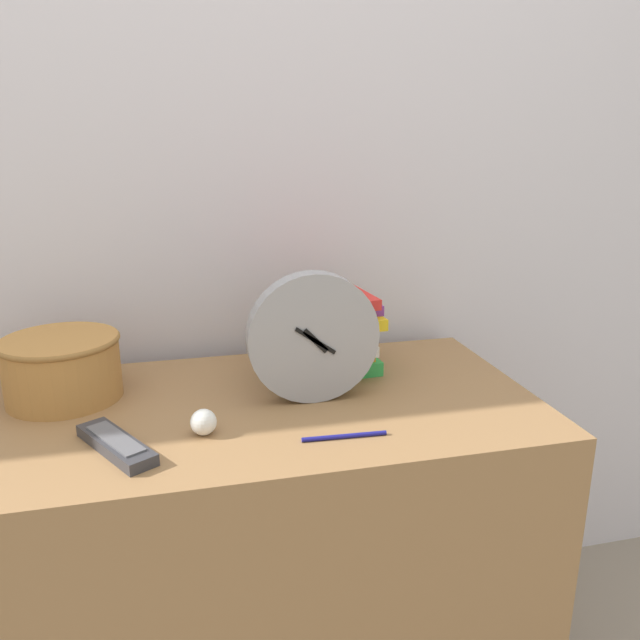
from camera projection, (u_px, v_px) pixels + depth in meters
name	position (u px, v px, depth m)	size (l,w,h in m)	color
wall_back	(186.00, 159.00, 1.38)	(6.00, 0.04, 2.40)	silver
desk	(217.00, 575.00, 1.29)	(1.28, 0.57, 0.75)	olive
desk_clock	(313.00, 338.00, 1.18)	(0.25, 0.04, 0.25)	#99999E
book_stack	(326.00, 332.00, 1.34)	(0.24, 0.19, 0.18)	green
basket	(62.00, 366.00, 1.21)	(0.23, 0.23, 0.12)	#B27A3D
tv_remote	(116.00, 444.00, 1.02)	(0.14, 0.19, 0.02)	#333338
crumpled_paper_ball	(203.00, 422.00, 1.07)	(0.05, 0.05, 0.05)	white
pen	(344.00, 436.00, 1.06)	(0.15, 0.02, 0.01)	navy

